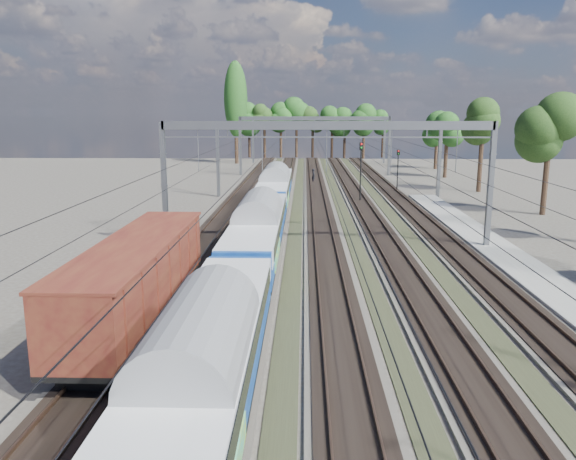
{
  "coord_description": "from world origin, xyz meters",
  "views": [
    {
      "loc": [
        -1.53,
        -9.43,
        9.57
      ],
      "look_at": [
        -2.48,
        22.84,
        2.8
      ],
      "focal_mm": 35.0,
      "sensor_mm": 36.0,
      "label": 1
    }
  ],
  "objects_px": {
    "emu_train": "(258,224)",
    "signal_far": "(398,166)",
    "freight_boxcar": "(138,276)",
    "worker": "(313,176)",
    "signal_near": "(361,165)"
  },
  "relations": [
    {
      "from": "worker",
      "to": "signal_far",
      "type": "height_order",
      "value": "signal_far"
    },
    {
      "from": "signal_far",
      "to": "emu_train",
      "type": "bearing_deg",
      "value": -128.23
    },
    {
      "from": "freight_boxcar",
      "to": "signal_far",
      "type": "distance_m",
      "value": 48.2
    },
    {
      "from": "emu_train",
      "to": "signal_far",
      "type": "bearing_deg",
      "value": 66.64
    },
    {
      "from": "emu_train",
      "to": "signal_far",
      "type": "relative_size",
      "value": 12.1
    },
    {
      "from": "freight_boxcar",
      "to": "signal_near",
      "type": "xyz_separation_m",
      "value": [
        13.54,
        36.6,
        1.75
      ]
    },
    {
      "from": "worker",
      "to": "signal_near",
      "type": "xyz_separation_m",
      "value": [
        4.81,
        -16.98,
        3.09
      ]
    },
    {
      "from": "worker",
      "to": "signal_far",
      "type": "distance_m",
      "value": 13.83
    },
    {
      "from": "signal_near",
      "to": "signal_far",
      "type": "height_order",
      "value": "signal_near"
    },
    {
      "from": "worker",
      "to": "signal_far",
      "type": "relative_size",
      "value": 0.38
    },
    {
      "from": "worker",
      "to": "freight_boxcar",
      "type": "bearing_deg",
      "value": 163.11
    },
    {
      "from": "worker",
      "to": "signal_near",
      "type": "bearing_deg",
      "value": -171.81
    },
    {
      "from": "emu_train",
      "to": "signal_near",
      "type": "distance_m",
      "value": 26.93
    },
    {
      "from": "worker",
      "to": "signal_far",
      "type": "bearing_deg",
      "value": -140.07
    },
    {
      "from": "emu_train",
      "to": "freight_boxcar",
      "type": "relative_size",
      "value": 4.21
    }
  ]
}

